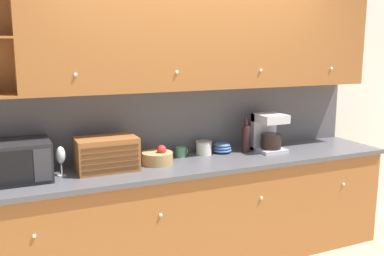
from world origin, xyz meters
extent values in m
plane|color=tan|center=(0.00, 0.00, 0.00)|extent=(24.00, 24.00, 0.00)
cube|color=silver|center=(0.00, 0.03, 1.30)|extent=(5.96, 0.06, 2.60)
cube|color=#935628|center=(0.00, -0.32, 0.44)|extent=(3.56, 0.63, 0.88)
cube|color=#4C4C51|center=(0.00, -0.33, 0.90)|extent=(3.58, 0.66, 0.04)
sphere|color=white|center=(-1.34, -0.64, 0.64)|extent=(0.03, 0.03, 0.03)
sphere|color=white|center=(-0.45, -0.64, 0.64)|extent=(0.03, 0.03, 0.03)
sphere|color=white|center=(0.45, -0.64, 0.64)|extent=(0.03, 0.03, 0.03)
sphere|color=white|center=(1.34, -0.64, 0.64)|extent=(0.03, 0.03, 0.03)
cube|color=#4C4C51|center=(0.00, -0.01, 1.22)|extent=(3.56, 0.01, 0.60)
cube|color=#935628|center=(0.21, -0.16, 1.95)|extent=(3.14, 0.33, 0.86)
sphere|color=white|center=(-0.97, -0.34, 1.68)|extent=(0.03, 0.03, 0.03)
sphere|color=white|center=(-0.18, -0.34, 1.68)|extent=(0.03, 0.03, 0.03)
sphere|color=white|center=(0.60, -0.34, 1.68)|extent=(0.03, 0.03, 0.03)
sphere|color=white|center=(1.39, -0.34, 1.68)|extent=(0.03, 0.03, 0.03)
cube|color=black|center=(-1.43, -0.26, 1.07)|extent=(0.52, 0.39, 0.29)
cube|color=black|center=(-1.49, -0.46, 1.07)|extent=(0.37, 0.01, 0.23)
cube|color=#2D2D33|center=(-1.24, -0.46, 1.07)|extent=(0.12, 0.01, 0.23)
cylinder|color=silver|center=(-1.10, -0.28, 0.93)|extent=(0.06, 0.06, 0.01)
cylinder|color=silver|center=(-1.10, -0.28, 0.98)|extent=(0.01, 0.01, 0.09)
ellipsoid|color=silver|center=(-1.10, -0.28, 1.08)|extent=(0.07, 0.07, 0.13)
cube|color=brown|center=(-0.75, -0.28, 1.06)|extent=(0.47, 0.29, 0.26)
cube|color=#4B2C16|center=(-0.75, -0.42, 0.97)|extent=(0.43, 0.01, 0.02)
cube|color=#4B2C16|center=(-0.75, -0.42, 1.01)|extent=(0.43, 0.01, 0.02)
cube|color=#4B2C16|center=(-0.75, -0.42, 1.06)|extent=(0.43, 0.01, 0.02)
cube|color=#4B2C16|center=(-0.75, -0.42, 1.10)|extent=(0.43, 0.01, 0.02)
cube|color=#4B2C16|center=(-0.75, -0.42, 1.14)|extent=(0.43, 0.01, 0.02)
cylinder|color=#A87F4C|center=(-0.33, -0.26, 0.97)|extent=(0.25, 0.25, 0.10)
sphere|color=red|center=(-0.30, -0.28, 1.04)|extent=(0.08, 0.08, 0.08)
cylinder|color=#4C845B|center=(-0.07, -0.13, 0.97)|extent=(0.09, 0.09, 0.09)
torus|color=#4C845B|center=(-0.02, -0.13, 0.97)|extent=(0.01, 0.06, 0.06)
cylinder|color=silver|center=(0.16, -0.13, 0.98)|extent=(0.14, 0.14, 0.12)
cylinder|color=gray|center=(0.16, -0.13, 1.04)|extent=(0.14, 0.14, 0.01)
ellipsoid|color=#3D5B93|center=(0.34, -0.14, 0.95)|extent=(0.18, 0.18, 0.04)
ellipsoid|color=#3D5B93|center=(0.34, -0.14, 0.97)|extent=(0.16, 0.16, 0.04)
ellipsoid|color=#3D5B93|center=(0.34, -0.14, 1.00)|extent=(0.15, 0.15, 0.05)
cylinder|color=black|center=(0.55, -0.21, 1.03)|extent=(0.08, 0.08, 0.22)
sphere|color=black|center=(0.55, -0.21, 1.14)|extent=(0.08, 0.08, 0.08)
cylinder|color=black|center=(0.55, -0.21, 1.20)|extent=(0.03, 0.03, 0.08)
cube|color=#B7B7BC|center=(0.76, -0.27, 0.94)|extent=(0.25, 0.27, 0.03)
cylinder|color=black|center=(0.76, -0.29, 1.02)|extent=(0.19, 0.19, 0.14)
cube|color=#B7B7BC|center=(0.76, -0.17, 1.10)|extent=(0.25, 0.06, 0.35)
cube|color=#B7B7BC|center=(0.76, -0.27, 1.23)|extent=(0.25, 0.27, 0.08)
camera|label=1|loc=(-1.47, -3.48, 1.86)|focal=40.00mm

